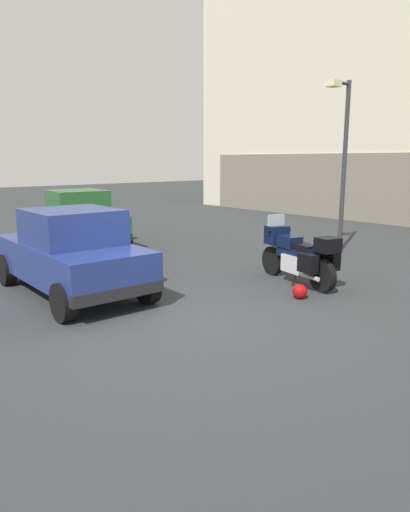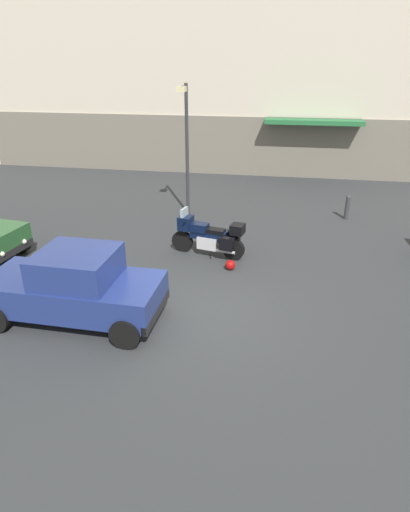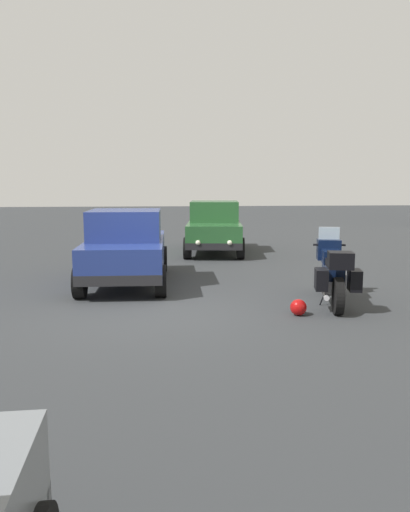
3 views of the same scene
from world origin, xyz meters
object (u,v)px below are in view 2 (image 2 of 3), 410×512
at_px(motorcycle, 209,236).
at_px(bollard_curbside, 347,206).
at_px(helmet, 230,265).
at_px(streetlamp_curbside, 186,138).
at_px(car_hatchback_near, 75,287).

distance_m(motorcycle, bollard_curbside, 5.94).
height_order(helmet, bollard_curbside, bollard_curbside).
distance_m(motorcycle, helmet, 1.22).
relative_size(helmet, streetlamp_curbside, 0.06).
bearing_deg(streetlamp_curbside, bollard_curbside, 5.33).
bearing_deg(helmet, motorcycle, 131.27).
relative_size(motorcycle, helmet, 7.99).
distance_m(motorcycle, car_hatchback_near, 4.52).
xyz_separation_m(motorcycle, bollard_curbside, (4.37, 4.03, -0.15)).
relative_size(motorcycle, bollard_curbside, 2.52).
relative_size(motorcycle, car_hatchback_near, 0.57).
xyz_separation_m(car_hatchback_near, streetlamp_curbside, (0.88, 7.39, 1.99)).
bearing_deg(motorcycle, bollard_curbside, -124.91).
height_order(car_hatchback_near, streetlamp_curbside, streetlamp_curbside).
height_order(motorcycle, streetlamp_curbside, streetlamp_curbside).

